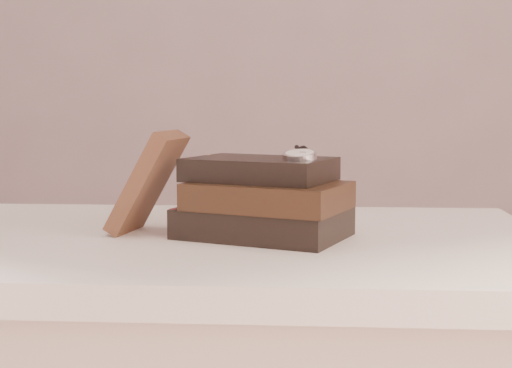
{
  "coord_description": "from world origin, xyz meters",
  "views": [
    {
      "loc": [
        0.15,
        -0.7,
        0.94
      ],
      "look_at": [
        0.09,
        0.34,
        0.82
      ],
      "focal_mm": 52.68,
      "sensor_mm": 36.0,
      "label": 1
    }
  ],
  "objects": [
    {
      "name": "journal",
      "position": [
        -0.07,
        0.36,
        0.82
      ],
      "size": [
        0.11,
        0.11,
        0.15
      ],
      "primitive_type": "cube",
      "rotation": [
        0.0,
        0.52,
        -0.19
      ],
      "color": "#402518",
      "rests_on": "table"
    },
    {
      "name": "table",
      "position": [
        0.0,
        0.35,
        0.66
      ],
      "size": [
        1.0,
        0.6,
        0.75
      ],
      "color": "white",
      "rests_on": "ground"
    },
    {
      "name": "book_stack",
      "position": [
        0.1,
        0.34,
        0.8
      ],
      "size": [
        0.26,
        0.23,
        0.11
      ],
      "color": "black",
      "rests_on": "table"
    },
    {
      "name": "pocket_watch",
      "position": [
        0.15,
        0.31,
        0.87
      ],
      "size": [
        0.06,
        0.15,
        0.02
      ],
      "color": "silver",
      "rests_on": "book_stack"
    },
    {
      "name": "eyeglasses",
      "position": [
        0.05,
        0.44,
        0.81
      ],
      "size": [
        0.13,
        0.13,
        0.04
      ],
      "color": "silver",
      "rests_on": "book_stack"
    }
  ]
}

